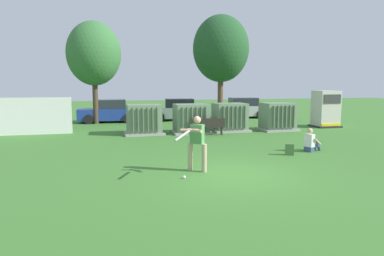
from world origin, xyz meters
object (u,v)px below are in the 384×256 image
at_px(generator_enclosure, 326,109).
at_px(parked_car_left_of_center, 178,110).
at_px(park_bench, 208,125).
at_px(batter, 196,141).
at_px(transformer_mid_east, 230,118).
at_px(parked_car_leftmost, 109,112).
at_px(backpack, 289,150).
at_px(transformer_mid_west, 191,119).
at_px(transformer_west, 144,120).
at_px(sports_ball, 184,177).
at_px(parked_car_right_of_center, 242,108).
at_px(transformer_east, 278,117).
at_px(seated_spectator, 311,142).

height_order(generator_enclosure, parked_car_left_of_center, generator_enclosure).
height_order(park_bench, parked_car_left_of_center, parked_car_left_of_center).
bearing_deg(batter, transformer_mid_east, 63.12).
xyz_separation_m(parked_car_leftmost, parked_car_left_of_center, (5.05, 0.16, 0.00)).
height_order(backpack, parked_car_left_of_center, parked_car_left_of_center).
bearing_deg(transformer_mid_west, batter, -103.21).
bearing_deg(parked_car_left_of_center, transformer_mid_east, -76.45).
height_order(transformer_west, sports_ball, transformer_west).
height_order(transformer_mid_east, parked_car_right_of_center, same).
bearing_deg(parked_car_left_of_center, batter, -100.02).
distance_m(generator_enclosure, sports_ball, 14.99).
distance_m(transformer_east, sports_ball, 11.78).
distance_m(batter, parked_car_leftmost, 15.29).
bearing_deg(parked_car_right_of_center, transformer_mid_east, -117.53).
xyz_separation_m(transformer_mid_west, seated_spectator, (3.42, -6.30, -0.41)).
distance_m(transformer_east, parked_car_leftmost, 11.79).
distance_m(transformer_west, seated_spectator, 8.89).
relative_size(transformer_mid_west, parked_car_right_of_center, 0.48).
bearing_deg(batter, transformer_east, 48.64).
bearing_deg(transformer_east, parked_car_left_of_center, 122.19).
relative_size(transformer_west, parked_car_right_of_center, 0.48).
bearing_deg(seated_spectator, parked_car_leftmost, 120.46).
relative_size(transformer_mid_east, batter, 1.21).
bearing_deg(batter, park_bench, 70.28).
bearing_deg(parked_car_right_of_center, seated_spectator, -101.19).
relative_size(transformer_mid_east, parked_car_right_of_center, 0.48).
height_order(transformer_west, batter, batter).
bearing_deg(parked_car_right_of_center, park_bench, -122.91).
bearing_deg(seated_spectator, transformer_mid_west, 118.54).
relative_size(generator_enclosure, batter, 1.32).
relative_size(transformer_west, sports_ball, 23.33).
bearing_deg(parked_car_left_of_center, transformer_west, -116.31).
bearing_deg(park_bench, sports_ball, -111.64).
relative_size(parked_car_left_of_center, parked_car_right_of_center, 1.01).
distance_m(transformer_west, batter, 8.56).
height_order(generator_enclosure, seated_spectator, generator_enclosure).
bearing_deg(transformer_mid_east, backpack, -91.53).
relative_size(transformer_mid_east, parked_car_left_of_center, 0.48).
distance_m(sports_ball, seated_spectator, 6.52).
distance_m(transformer_east, batter, 10.86).
distance_m(transformer_mid_west, batter, 8.51).
bearing_deg(sports_ball, backpack, 25.46).
distance_m(seated_spectator, parked_car_leftmost, 15.23).
distance_m(transformer_mid_west, park_bench, 1.22).
distance_m(batter, sports_ball, 1.30).
xyz_separation_m(park_bench, seated_spectator, (2.75, -5.31, -0.16)).
xyz_separation_m(batter, parked_car_leftmost, (-2.35, 15.10, -0.22)).
distance_m(transformer_west, backpack, 8.49).
distance_m(park_bench, parked_car_left_of_center, 7.97).
height_order(batter, backpack, batter).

